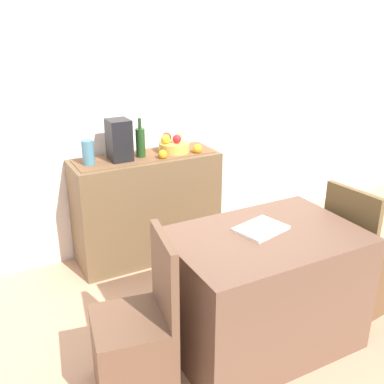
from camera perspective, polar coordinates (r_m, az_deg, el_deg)
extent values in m
cube|color=tan|center=(3.27, 4.74, -14.21)|extent=(6.40, 6.40, 0.02)
cube|color=silver|center=(3.73, -4.56, 13.11)|extent=(6.40, 0.06, 2.70)
cube|color=brown|center=(3.67, -5.70, -2.00)|extent=(1.16, 0.42, 0.87)
cube|color=brown|center=(3.52, -5.96, 4.52)|extent=(1.09, 0.32, 0.01)
cylinder|color=gold|center=(3.61, -2.29, 5.72)|extent=(0.25, 0.25, 0.08)
sphere|color=red|center=(3.57, -1.92, 6.76)|extent=(0.07, 0.07, 0.07)
sphere|color=gold|center=(3.55, -3.39, 6.71)|extent=(0.07, 0.07, 0.07)
sphere|color=red|center=(3.62, -3.23, 7.00)|extent=(0.07, 0.07, 0.07)
sphere|color=#86AE35|center=(3.64, -1.77, 7.04)|extent=(0.07, 0.07, 0.07)
cylinder|color=#1D3F1A|center=(3.48, -6.55, 6.18)|extent=(0.07, 0.07, 0.23)
cylinder|color=#1D3F1A|center=(3.44, -6.66, 8.64)|extent=(0.03, 0.03, 0.08)
cube|color=black|center=(3.41, -9.24, 6.49)|extent=(0.16, 0.18, 0.31)
cylinder|color=teal|center=(3.36, -13.05, 4.87)|extent=(0.09, 0.09, 0.19)
sphere|color=orange|center=(3.45, -3.75, 4.77)|extent=(0.07, 0.07, 0.07)
sphere|color=orange|center=(3.58, 0.69, 5.49)|extent=(0.07, 0.07, 0.07)
cube|color=brown|center=(2.77, 8.92, -12.13)|extent=(1.09, 0.73, 0.74)
cube|color=white|center=(2.63, 8.73, -4.62)|extent=(0.32, 0.27, 0.02)
cube|color=brown|center=(2.54, -7.45, -19.76)|extent=(0.46, 0.46, 0.45)
cube|color=brown|center=(2.30, -3.54, -10.53)|extent=(0.11, 0.40, 0.45)
cube|color=brown|center=(3.35, 20.43, -9.89)|extent=(0.44, 0.44, 0.45)
cube|color=brown|center=(3.01, 19.51, -3.70)|extent=(0.08, 0.40, 0.45)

